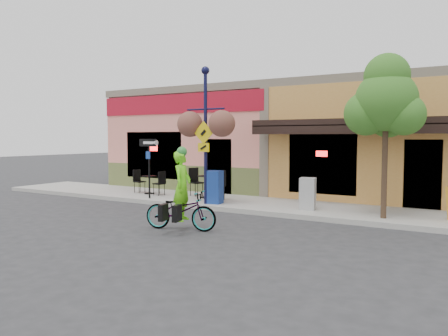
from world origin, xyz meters
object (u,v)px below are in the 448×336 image
at_px(cyclist_rider, 182,196).
at_px(one_way_sign, 149,169).
at_px(building, 325,140).
at_px(bicycle, 181,210).
at_px(street_tree, 385,136).
at_px(newspaper_box_blue, 214,187).
at_px(lamp_post, 206,136).
at_px(newspaper_box_grey, 308,194).

height_order(cyclist_rider, one_way_sign, one_way_sign).
relative_size(building, bicycle, 9.51).
relative_size(one_way_sign, street_tree, 0.48).
relative_size(cyclist_rider, newspaper_box_blue, 1.61).
distance_m(lamp_post, street_tree, 5.61).
relative_size(bicycle, one_way_sign, 0.89).
bearing_deg(street_tree, cyclist_rider, -140.20).
relative_size(bicycle, cyclist_rider, 1.08).
height_order(newspaper_box_blue, street_tree, street_tree).
height_order(one_way_sign, newspaper_box_grey, one_way_sign).
relative_size(building, one_way_sign, 8.44).
xyz_separation_m(building, cyclist_rider, (-0.54, -9.87, -1.36)).
distance_m(building, cyclist_rider, 9.98).
distance_m(bicycle, street_tree, 5.87).
bearing_deg(cyclist_rider, one_way_sign, 36.45).
xyz_separation_m(lamp_post, street_tree, (5.60, 0.33, -0.01)).
bearing_deg(one_way_sign, lamp_post, 1.61).
relative_size(cyclist_rider, lamp_post, 0.39).
bearing_deg(street_tree, lamp_post, -176.64).
height_order(lamp_post, one_way_sign, lamp_post).
bearing_deg(cyclist_rider, newspaper_box_blue, 5.59).
relative_size(building, newspaper_box_grey, 18.54).
bearing_deg(lamp_post, bicycle, -67.19).
bearing_deg(building, lamp_post, -106.00).
relative_size(building, street_tree, 4.03).
relative_size(lamp_post, one_way_sign, 2.10).
bearing_deg(newspaper_box_blue, one_way_sign, 175.82).
bearing_deg(building, newspaper_box_blue, -104.84).
bearing_deg(one_way_sign, bicycle, -37.49).
bearing_deg(lamp_post, cyclist_rider, -66.43).
xyz_separation_m(building, bicycle, (-0.59, -9.87, -1.75)).
height_order(building, newspaper_box_grey, building).
bearing_deg(bicycle, newspaper_box_blue, 4.83).
relative_size(bicycle, newspaper_box_grey, 1.95).
xyz_separation_m(building, one_way_sign, (-4.40, -6.61, -1.02)).
distance_m(bicycle, cyclist_rider, 0.39).
relative_size(cyclist_rider, newspaper_box_grey, 1.81).
bearing_deg(street_tree, newspaper_box_grey, 173.00).
bearing_deg(street_tree, one_way_sign, -178.13).
distance_m(building, lamp_post, 6.95).
distance_m(lamp_post, one_way_sign, 2.75).
height_order(lamp_post, street_tree, lamp_post).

